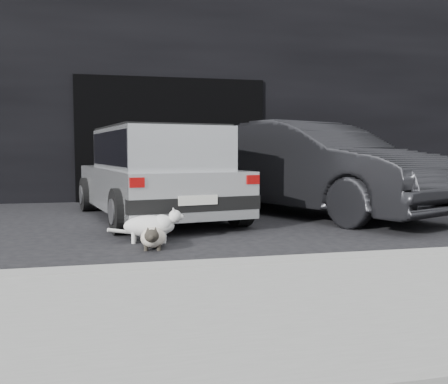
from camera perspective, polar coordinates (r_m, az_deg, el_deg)
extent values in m
plane|color=black|center=(6.74, -9.97, -4.35)|extent=(80.00, 80.00, 0.00)
cube|color=black|center=(12.80, -7.16, 11.16)|extent=(34.00, 4.00, 5.00)
cube|color=black|center=(10.73, -5.94, 6.00)|extent=(4.00, 0.10, 2.60)
cube|color=gray|center=(4.39, 5.35, -8.39)|extent=(18.00, 0.25, 0.12)
cube|color=gray|center=(3.31, 12.15, -12.93)|extent=(18.00, 2.20, 0.11)
cube|color=silver|center=(7.93, -7.94, 0.53)|extent=(2.38, 4.08, 0.61)
cube|color=silver|center=(7.72, -7.59, 4.94)|extent=(1.95, 2.78, 0.61)
cube|color=black|center=(7.72, -7.59, 4.94)|extent=(1.94, 2.69, 0.49)
cube|color=black|center=(6.19, -3.25, -1.42)|extent=(1.73, 0.47, 0.18)
cube|color=black|center=(9.72, -10.91, 0.73)|extent=(1.73, 0.47, 0.18)
cube|color=silver|center=(6.11, -2.97, -0.95)|extent=(0.50, 0.11, 0.12)
cube|color=#8C0707|center=(5.87, -9.91, 1.07)|extent=(0.18, 0.06, 0.12)
cube|color=#8C0707|center=(6.40, 3.34, 1.43)|extent=(0.18, 0.06, 0.12)
cube|color=black|center=(7.73, -7.61, 7.30)|extent=(1.90, 2.53, 0.03)
cylinder|color=black|center=(6.42, -11.73, -2.17)|extent=(0.32, 0.62, 0.59)
cylinder|color=slate|center=(6.40, -12.76, -2.22)|extent=(0.08, 0.32, 0.32)
cylinder|color=black|center=(6.96, 1.83, -1.55)|extent=(0.32, 0.62, 0.59)
cylinder|color=slate|center=(7.01, 2.70, -1.51)|extent=(0.08, 0.32, 0.32)
cylinder|color=black|center=(9.07, -15.31, -0.26)|extent=(0.32, 0.62, 0.59)
cylinder|color=slate|center=(9.05, -16.05, -0.28)|extent=(0.08, 0.32, 0.32)
cylinder|color=black|center=(9.46, -5.26, 0.09)|extent=(0.32, 0.62, 0.59)
cylinder|color=slate|center=(9.49, -4.59, 0.11)|extent=(0.08, 0.32, 0.32)
imported|color=black|center=(8.35, 10.20, 2.72)|extent=(3.38, 4.96, 1.55)
ellipsoid|color=beige|center=(5.50, -8.11, -5.15)|extent=(0.34, 0.57, 0.21)
ellipsoid|color=beige|center=(5.36, -8.18, -5.13)|extent=(0.26, 0.26, 0.20)
ellipsoid|color=black|center=(5.22, -8.27, -5.00)|extent=(0.17, 0.15, 0.14)
sphere|color=black|center=(5.16, -8.30, -5.20)|extent=(0.06, 0.06, 0.06)
cone|color=black|center=(5.22, -7.84, -4.28)|extent=(0.06, 0.07, 0.07)
cone|color=black|center=(5.22, -8.70, -4.28)|extent=(0.06, 0.07, 0.07)
cylinder|color=black|center=(5.35, -7.46, -6.31)|extent=(0.04, 0.04, 0.07)
cylinder|color=black|center=(5.36, -8.91, -6.31)|extent=(0.04, 0.04, 0.07)
cylinder|color=black|center=(5.67, -7.33, -5.69)|extent=(0.04, 0.04, 0.07)
cylinder|color=black|center=(5.67, -8.70, -5.70)|extent=(0.04, 0.04, 0.07)
cylinder|color=black|center=(5.79, -7.95, -4.99)|extent=(0.10, 0.30, 0.09)
ellipsoid|color=silver|center=(5.83, -8.55, -3.89)|extent=(0.62, 0.38, 0.25)
ellipsoid|color=silver|center=(5.82, -7.12, -3.63)|extent=(0.29, 0.29, 0.21)
ellipsoid|color=silver|center=(5.81, -5.62, -2.78)|extent=(0.17, 0.19, 0.15)
sphere|color=silver|center=(5.81, -4.96, -2.85)|extent=(0.07, 0.07, 0.07)
cone|color=silver|center=(5.84, -5.79, -2.05)|extent=(0.08, 0.06, 0.08)
cone|color=silver|center=(5.75, -5.80, -2.15)|extent=(0.08, 0.06, 0.08)
cylinder|color=silver|center=(5.91, -6.81, -4.86)|extent=(0.05, 0.05, 0.15)
cylinder|color=silver|center=(5.77, -6.87, -5.10)|extent=(0.05, 0.05, 0.15)
cylinder|color=silver|center=(5.94, -10.16, -4.86)|extent=(0.05, 0.05, 0.15)
cylinder|color=silver|center=(5.80, -10.30, -5.10)|extent=(0.05, 0.05, 0.15)
cylinder|color=silver|center=(5.87, -11.66, -4.43)|extent=(0.32, 0.10, 0.10)
ellipsoid|color=gray|center=(5.81, -9.62, -3.67)|extent=(0.23, 0.19, 0.11)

